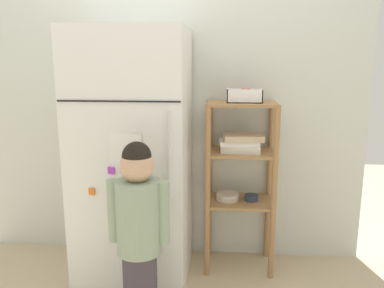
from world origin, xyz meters
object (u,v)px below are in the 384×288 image
(refrigerator, at_px, (133,157))
(fruit_bin, at_px, (246,96))
(child_standing, at_px, (139,216))
(pantry_shelf_unit, at_px, (240,164))

(refrigerator, xyz_separation_m, fruit_bin, (0.70, 0.13, 0.38))
(fruit_bin, bearing_deg, refrigerator, -169.58)
(refrigerator, distance_m, child_standing, 0.55)
(pantry_shelf_unit, bearing_deg, child_standing, -130.27)
(child_standing, distance_m, pantry_shelf_unit, 0.83)
(fruit_bin, bearing_deg, pantry_shelf_unit, 177.29)
(refrigerator, relative_size, child_standing, 1.59)
(pantry_shelf_unit, distance_m, fruit_bin, 0.44)
(refrigerator, height_order, fruit_bin, refrigerator)
(child_standing, bearing_deg, refrigerator, 105.71)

